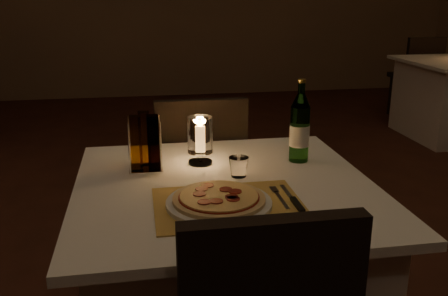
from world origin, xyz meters
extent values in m
cube|color=white|center=(-0.03, -0.20, 0.35)|extent=(0.88, 0.88, 0.71)
cube|color=white|center=(-0.03, -0.20, 0.72)|extent=(1.00, 1.00, 0.03)
cube|color=black|center=(-0.03, 0.60, 0.46)|extent=(0.42, 0.42, 0.05)
cube|color=black|center=(-0.03, 0.41, 0.69)|extent=(0.42, 0.05, 0.42)
cylinder|color=black|center=(0.14, 0.77, 0.22)|extent=(0.03, 0.03, 0.44)
cylinder|color=black|center=(-0.20, 0.77, 0.22)|extent=(0.03, 0.03, 0.44)
cylinder|color=black|center=(0.14, 0.43, 0.22)|extent=(0.03, 0.03, 0.44)
cylinder|color=black|center=(-0.20, 0.43, 0.22)|extent=(0.03, 0.03, 0.44)
cube|color=gold|center=(-0.05, -0.38, 0.74)|extent=(0.45, 0.34, 0.00)
cylinder|color=white|center=(-0.08, -0.38, 0.75)|extent=(0.32, 0.32, 0.01)
cylinder|color=#D8B77F|center=(-0.08, -0.38, 0.76)|extent=(0.28, 0.28, 0.01)
cylinder|color=maroon|center=(-0.08, -0.38, 0.77)|extent=(0.24, 0.24, 0.00)
cylinder|color=#EACC7F|center=(-0.08, -0.38, 0.77)|extent=(0.24, 0.24, 0.00)
cylinder|color=maroon|center=(-0.02, -0.37, 0.78)|extent=(0.04, 0.04, 0.00)
cylinder|color=maroon|center=(-0.05, -0.35, 0.78)|extent=(0.04, 0.04, 0.00)
cylinder|color=maroon|center=(-0.10, -0.30, 0.78)|extent=(0.04, 0.04, 0.00)
cylinder|color=maroon|center=(-0.12, -0.33, 0.78)|extent=(0.04, 0.04, 0.00)
cylinder|color=maroon|center=(-0.13, -0.37, 0.78)|extent=(0.04, 0.04, 0.00)
cylinder|color=maroon|center=(-0.13, -0.43, 0.78)|extent=(0.04, 0.04, 0.00)
cylinder|color=maroon|center=(-0.09, -0.43, 0.78)|extent=(0.04, 0.04, 0.00)
cylinder|color=maroon|center=(-0.04, -0.42, 0.78)|extent=(0.04, 0.04, 0.00)
cylinder|color=maroon|center=(-0.04, -0.41, 0.78)|extent=(0.04, 0.04, 0.00)
cube|color=silver|center=(0.12, -0.38, 0.75)|extent=(0.01, 0.14, 0.00)
cube|color=silver|center=(0.12, -0.30, 0.75)|extent=(0.02, 0.05, 0.00)
cube|color=black|center=(0.15, -0.43, 0.75)|extent=(0.02, 0.10, 0.01)
cube|color=silver|center=(0.15, -0.32, 0.75)|extent=(0.01, 0.12, 0.00)
cylinder|color=#5E9D54|center=(0.29, -0.01, 0.85)|extent=(0.07, 0.07, 0.21)
cylinder|color=#5E9D54|center=(0.29, -0.01, 1.02)|extent=(0.03, 0.03, 0.04)
cylinder|color=gold|center=(0.29, -0.01, 1.05)|extent=(0.03, 0.03, 0.01)
cylinder|color=silver|center=(0.29, -0.01, 0.84)|extent=(0.08, 0.08, 0.08)
cylinder|color=white|center=(-0.08, 0.02, 0.74)|extent=(0.09, 0.09, 0.01)
cylinder|color=white|center=(-0.08, 0.02, 0.77)|extent=(0.02, 0.02, 0.04)
cylinder|color=white|center=(-0.08, 0.02, 0.85)|extent=(0.09, 0.09, 0.14)
cylinder|color=white|center=(-0.08, 0.02, 0.84)|extent=(0.03, 0.03, 0.10)
ellipsoid|color=orange|center=(-0.08, 0.02, 0.90)|extent=(0.02, 0.02, 0.03)
cube|color=white|center=(-0.28, 0.00, 0.74)|extent=(0.12, 0.12, 0.01)
cylinder|color=white|center=(-0.34, -0.06, 0.84)|extent=(0.01, 0.01, 0.18)
cylinder|color=white|center=(-0.23, -0.06, 0.84)|extent=(0.01, 0.01, 0.18)
cylinder|color=white|center=(-0.34, 0.05, 0.84)|extent=(0.01, 0.01, 0.18)
cylinder|color=white|center=(-0.23, 0.05, 0.84)|extent=(0.01, 0.01, 0.18)
cube|color=#BF8C33|center=(-0.31, -0.03, 0.85)|extent=(0.04, 0.04, 0.20)
cube|color=#3F1E14|center=(-0.25, -0.03, 0.85)|extent=(0.04, 0.04, 0.20)
cube|color=#BF8C33|center=(-0.28, 0.03, 0.85)|extent=(0.04, 0.04, 0.20)
cube|color=black|center=(2.70, 3.30, 0.46)|extent=(0.42, 0.42, 0.05)
cube|color=black|center=(2.70, 3.11, 0.69)|extent=(0.42, 0.05, 0.42)
cylinder|color=black|center=(2.87, 3.47, 0.22)|extent=(0.03, 0.03, 0.44)
cylinder|color=black|center=(2.53, 3.47, 0.22)|extent=(0.03, 0.03, 0.44)
cylinder|color=black|center=(2.87, 3.13, 0.22)|extent=(0.03, 0.03, 0.44)
cylinder|color=black|center=(2.53, 3.13, 0.22)|extent=(0.03, 0.03, 0.44)
camera|label=1|loc=(-0.30, -1.75, 1.36)|focal=40.00mm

